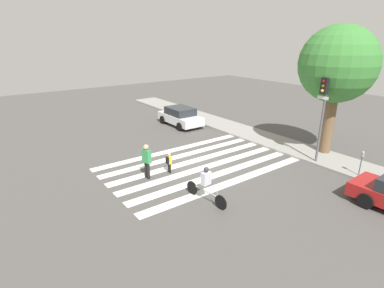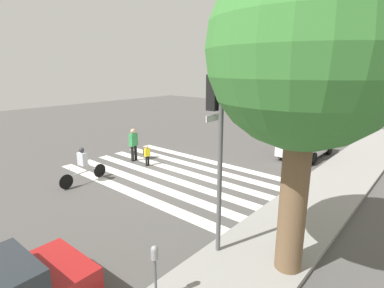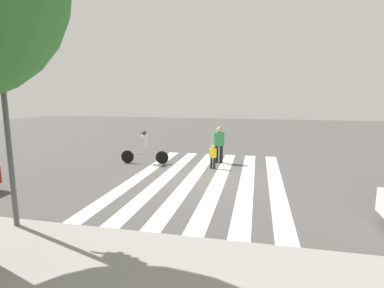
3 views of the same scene
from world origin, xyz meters
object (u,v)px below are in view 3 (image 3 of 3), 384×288
Objects in this scene: pedestrian_adult_blue_shirt at (213,155)px; cyclist_near_curb at (144,146)px; pedestrian_child_with_backpack at (219,143)px; traffic_light at (8,88)px.

cyclist_near_curb is at bearing 1.77° from pedestrian_adult_blue_shirt.
pedestrian_adult_blue_shirt is at bearing -106.62° from pedestrian_child_with_backpack.
traffic_light is at bearing -126.04° from pedestrian_child_with_backpack.
pedestrian_child_with_backpack reaches higher than pedestrian_adult_blue_shirt.
pedestrian_child_with_backpack is 1.24m from pedestrian_adult_blue_shirt.
traffic_light is 2.12× the size of cyclist_near_curb.
pedestrian_adult_blue_shirt is at bearing 168.83° from cyclist_near_curb.
cyclist_near_curb is (3.34, -0.27, 0.23)m from pedestrian_adult_blue_shirt.
traffic_light is 8.44m from pedestrian_adult_blue_shirt.
pedestrian_adult_blue_shirt is 0.47× the size of cyclist_near_curb.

